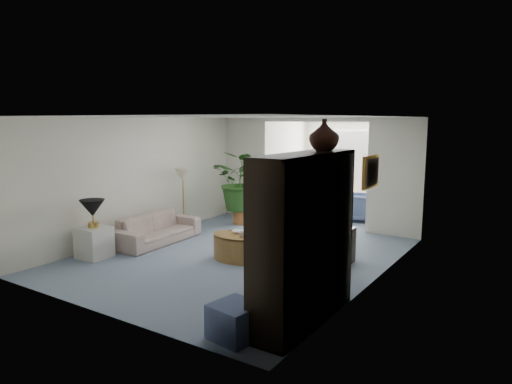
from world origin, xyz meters
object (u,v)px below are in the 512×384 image
Objects in this scene: coffee_table at (238,247)px; plant_pot at (242,217)px; framed_picture at (372,172)px; wingback_chair at (294,239)px; sunroom_chair_blue at (359,207)px; coffee_bowl at (238,232)px; entertainment_cabinet at (304,239)px; table_lamp at (92,208)px; sofa at (157,229)px; sunroom_table at (342,201)px; coffee_cup at (241,234)px; side_table_dark at (338,245)px; cabinet_urn at (324,135)px; sunroom_chair_maroon at (304,202)px; end_table at (94,242)px; floor_lamp at (183,175)px; ottoman at (235,321)px.

plant_pot is (-1.57, 2.39, -0.07)m from coffee_table.
framed_picture reaches higher than wingback_chair.
wingback_chair is 1.11× the size of sunroom_chair_blue.
framed_picture reaches higher than coffee_bowl.
coffee_bowl is 0.10× the size of entertainment_cabinet.
table_lamp is 2.62m from coffee_bowl.
sofa is 3.25× the size of sunroom_table.
coffee_table reaches higher than plant_pot.
coffee_bowl is 0.28m from coffee_cup.
side_table_dark is 1.55× the size of cabinet_urn.
table_lamp is 5.72m from sunroom_chair_maroon.
sunroom_chair_maroon is (-1.71, 3.69, -0.05)m from wingback_chair.
coffee_table is (-2.35, -0.07, -1.47)m from framed_picture.
sofa is 3.50× the size of end_table.
coffee_table is at bearing -178.34° from framed_picture.
floor_lamp reaches higher than coffee_bowl.
wingback_chair is 0.76m from side_table_dark.
sofa is at bearing 81.57° from end_table.
sofa is 2.90m from wingback_chair.
framed_picture reaches higher than sunroom_chair_maroon.
table_lamp is 2.10× the size of coffee_bowl.
floor_lamp is at bearing 152.96° from cabinet_urn.
sofa is (-4.37, -0.02, -1.42)m from framed_picture.
wingback_chair is at bearing 162.70° from framed_picture.
table_lamp is at bearing 168.30° from sofa.
framed_picture reaches higher than coffee_table.
sunroom_chair_maroon is at bearing -86.52° from wingback_chair.
sofa is 1.98m from coffee_bowl.
wingback_chair is (0.68, 0.64, -0.12)m from coffee_cup.
table_lamp is 0.60× the size of sunroom_chair_blue.
table_lamp is at bearing -108.46° from sunroom_table.
sunroom_table is at bearing 111.79° from side_table_dark.
end_table is at bearing -150.32° from side_table_dark.
coffee_table reaches higher than ottoman.
cabinet_urn reaches higher than sofa.
coffee_cup is (2.37, 1.20, 0.22)m from end_table.
entertainment_cabinet reaches higher than sunroom_table.
sofa reaches higher than coffee_table.
sofa is at bearing -75.86° from floor_lamp.
coffee_cup is at bearing 165.15° from sunroom_chair_blue.
sunroom_chair_maroon reaches higher than end_table.
sunroom_chair_blue is at bearing 104.96° from side_table_dark.
coffee_cup is 2.82m from cabinet_urn.
coffee_bowl is 0.53× the size of cabinet_urn.
end_table is at bearing 0.00° from table_lamp.
floor_lamp reaches higher than sunroom_chair_blue.
ottoman is (1.55, -2.34, -0.30)m from coffee_cup.
sunroom_table is at bearing 60.83° from plant_pot.
cabinet_urn is at bearing -172.92° from sunroom_chair_blue.
ottoman is at bearing -179.45° from sunroom_chair_blue.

